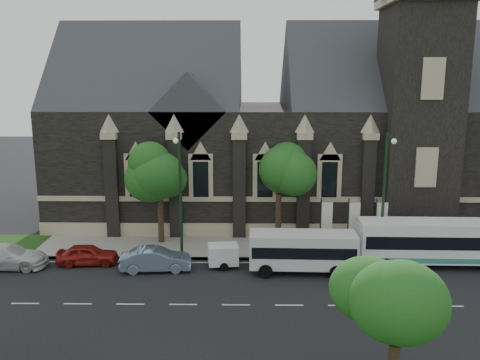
{
  "coord_description": "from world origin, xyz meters",
  "views": [
    {
      "loc": [
        0.6,
        -26.09,
        12.66
      ],
      "look_at": [
        0.14,
        6.0,
        5.97
      ],
      "focal_mm": 37.28,
      "sensor_mm": 36.0,
      "label": 1
    }
  ],
  "objects_px": {
    "banner_flag_left": "(325,220)",
    "shuttle_bus": "(303,250)",
    "car_far_red": "(88,254)",
    "banner_flag_right": "(379,220)",
    "sedan": "(156,259)",
    "banner_flag_center": "(352,220)",
    "tree_park_east": "(401,304)",
    "tree_walk_right": "(282,169)",
    "tour_coach": "(439,242)",
    "street_lamp_mid": "(180,189)",
    "tree_walk_left": "(162,170)",
    "street_lamp_near": "(385,189)",
    "box_trailer": "(223,254)",
    "car_far_white": "(6,256)"
  },
  "relations": [
    {
      "from": "tour_coach",
      "to": "street_lamp_mid",
      "type": "bearing_deg",
      "value": 178.02
    },
    {
      "from": "tree_park_east",
      "to": "tree_walk_left",
      "type": "bearing_deg",
      "value": 120.87
    },
    {
      "from": "banner_flag_right",
      "to": "car_far_red",
      "type": "bearing_deg",
      "value": -172.0
    },
    {
      "from": "tree_walk_left",
      "to": "tour_coach",
      "type": "xyz_separation_m",
      "value": [
        19.42,
        -4.54,
        -4.02
      ]
    },
    {
      "from": "street_lamp_near",
      "to": "tree_walk_right",
      "type": "bearing_deg",
      "value": 151.94
    },
    {
      "from": "banner_flag_left",
      "to": "car_far_red",
      "type": "relative_size",
      "value": 0.97
    },
    {
      "from": "box_trailer",
      "to": "tree_walk_right",
      "type": "bearing_deg",
      "value": 42.09
    },
    {
      "from": "tour_coach",
      "to": "sedan",
      "type": "distance_m",
      "value": 19.12
    },
    {
      "from": "banner_flag_left",
      "to": "car_far_red",
      "type": "height_order",
      "value": "banner_flag_left"
    },
    {
      "from": "tree_walk_left",
      "to": "car_far_white",
      "type": "relative_size",
      "value": 1.4
    },
    {
      "from": "sedan",
      "to": "car_far_red",
      "type": "relative_size",
      "value": 1.14
    },
    {
      "from": "street_lamp_mid",
      "to": "car_far_red",
      "type": "relative_size",
      "value": 2.19
    },
    {
      "from": "tree_walk_right",
      "to": "banner_flag_center",
      "type": "distance_m",
      "value": 6.36
    },
    {
      "from": "banner_flag_right",
      "to": "car_far_red",
      "type": "relative_size",
      "value": 0.97
    },
    {
      "from": "tree_walk_right",
      "to": "car_far_white",
      "type": "distance_m",
      "value": 20.17
    },
    {
      "from": "banner_flag_right",
      "to": "shuttle_bus",
      "type": "height_order",
      "value": "banner_flag_right"
    },
    {
      "from": "banner_flag_left",
      "to": "tour_coach",
      "type": "relative_size",
      "value": 0.37
    },
    {
      "from": "tree_walk_right",
      "to": "street_lamp_mid",
      "type": "height_order",
      "value": "street_lamp_mid"
    },
    {
      "from": "tour_coach",
      "to": "box_trailer",
      "type": "bearing_deg",
      "value": -177.34
    },
    {
      "from": "car_far_red",
      "to": "street_lamp_mid",
      "type": "bearing_deg",
      "value": -85.98
    },
    {
      "from": "tree_walk_right",
      "to": "banner_flag_right",
      "type": "xyz_separation_m",
      "value": [
        7.08,
        -1.71,
        -3.43
      ]
    },
    {
      "from": "banner_flag_left",
      "to": "box_trailer",
      "type": "xyz_separation_m",
      "value": [
        -7.28,
        -3.25,
        -1.51
      ]
    },
    {
      "from": "banner_flag_center",
      "to": "shuttle_bus",
      "type": "xyz_separation_m",
      "value": [
        -4.0,
        -4.1,
        -0.83
      ]
    },
    {
      "from": "street_lamp_near",
      "to": "banner_flag_center",
      "type": "distance_m",
      "value": 3.74
    },
    {
      "from": "tree_park_east",
      "to": "tour_coach",
      "type": "distance_m",
      "value": 17.43
    },
    {
      "from": "sedan",
      "to": "car_far_red",
      "type": "distance_m",
      "value": 5.0
    },
    {
      "from": "tree_park_east",
      "to": "tree_walk_right",
      "type": "xyz_separation_m",
      "value": [
        -2.96,
        20.04,
        1.2
      ]
    },
    {
      "from": "tree_walk_right",
      "to": "box_trailer",
      "type": "relative_size",
      "value": 2.63
    },
    {
      "from": "tree_walk_left",
      "to": "banner_flag_right",
      "type": "xyz_separation_m",
      "value": [
        16.08,
        -1.7,
        -3.35
      ]
    },
    {
      "from": "tree_park_east",
      "to": "street_lamp_near",
      "type": "distance_m",
      "value": 16.86
    },
    {
      "from": "tour_coach",
      "to": "box_trailer",
      "type": "xyz_separation_m",
      "value": [
        -14.62,
        -0.41,
        -0.84
      ]
    },
    {
      "from": "tree_walk_right",
      "to": "car_far_red",
      "type": "height_order",
      "value": "tree_walk_right"
    },
    {
      "from": "shuttle_bus",
      "to": "car_far_white",
      "type": "xyz_separation_m",
      "value": [
        -19.88,
        0.52,
        -0.76
      ]
    },
    {
      "from": "banner_flag_right",
      "to": "sedan",
      "type": "bearing_deg",
      "value": -165.89
    },
    {
      "from": "banner_flag_center",
      "to": "car_far_white",
      "type": "height_order",
      "value": "banner_flag_center"
    },
    {
      "from": "banner_flag_center",
      "to": "car_far_red",
      "type": "relative_size",
      "value": 0.97
    },
    {
      "from": "banner_flag_left",
      "to": "shuttle_bus",
      "type": "relative_size",
      "value": 0.57
    },
    {
      "from": "tree_park_east",
      "to": "tree_walk_right",
      "type": "distance_m",
      "value": 20.29
    },
    {
      "from": "street_lamp_near",
      "to": "banner_flag_left",
      "type": "height_order",
      "value": "street_lamp_near"
    },
    {
      "from": "banner_flag_center",
      "to": "car_far_white",
      "type": "relative_size",
      "value": 0.73
    },
    {
      "from": "banner_flag_right",
      "to": "box_trailer",
      "type": "xyz_separation_m",
      "value": [
        -11.28,
        -3.25,
        -1.51
      ]
    },
    {
      "from": "banner_flag_center",
      "to": "car_far_white",
      "type": "bearing_deg",
      "value": -171.47
    },
    {
      "from": "street_lamp_near",
      "to": "box_trailer",
      "type": "distance_m",
      "value": 11.86
    },
    {
      "from": "box_trailer",
      "to": "street_lamp_mid",
      "type": "bearing_deg",
      "value": 148.3
    },
    {
      "from": "street_lamp_near",
      "to": "shuttle_bus",
      "type": "height_order",
      "value": "street_lamp_near"
    },
    {
      "from": "street_lamp_mid",
      "to": "tour_coach",
      "type": "distance_m",
      "value": 17.97
    },
    {
      "from": "street_lamp_mid",
      "to": "car_far_white",
      "type": "xyz_separation_m",
      "value": [
        -11.59,
        -1.67,
        -4.32
      ]
    },
    {
      "from": "tree_park_east",
      "to": "shuttle_bus",
      "type": "distance_m",
      "value": 14.67
    },
    {
      "from": "tree_park_east",
      "to": "banner_flag_left",
      "type": "height_order",
      "value": "tree_park_east"
    },
    {
      "from": "tree_walk_left",
      "to": "street_lamp_near",
      "type": "xyz_separation_m",
      "value": [
        15.8,
        -3.61,
        -0.62
      ]
    }
  ]
}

